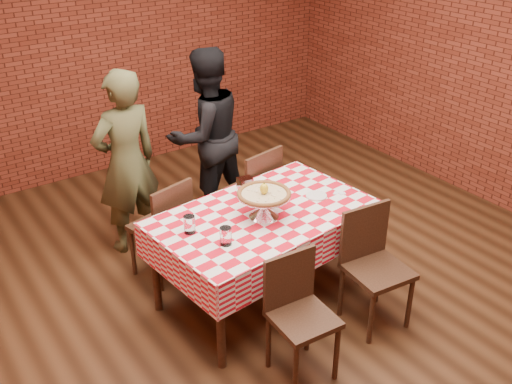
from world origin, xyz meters
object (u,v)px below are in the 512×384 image
Objects in this scene: water_glass_left at (226,236)px; diner_olive at (126,163)px; pizza at (264,194)px; table at (263,256)px; chair_near_right at (378,272)px; chair_far_left at (160,228)px; water_glass_right at (189,224)px; condiment_caddy at (245,187)px; chair_near_left at (303,322)px; pizza_stand at (264,206)px; chair_far_right at (248,193)px; diner_black at (206,135)px.

diner_olive is at bearing 92.39° from water_glass_left.
pizza is 0.47m from water_glass_left.
table is 1.78× the size of chair_near_right.
water_glass_right is at bearing 69.93° from chair_far_left.
condiment_caddy is 0.09× the size of diner_olive.
table is at bearing 75.56° from chair_near_left.
pizza is 0.98m from chair_near_right.
water_glass_left is at bearing 79.48° from chair_far_left.
diner_olive reaches higher than chair_near_right.
pizza_stand is (-0.03, -0.04, 0.47)m from table.
pizza_stand reaches higher than water_glass_left.
condiment_caddy is at bearing 20.11° from water_glass_right.
table is at bearing 57.81° from pizza_stand.
pizza_stand is at bearing -11.44° from water_glass_right.
table is 0.88m from chair_far_left.
pizza is at bearing 108.25° from chair_far_left.
pizza reaches higher than chair_far_right.
pizza_stand is 0.94m from chair_near_right.
water_glass_left and water_glass_right have the same top height.
diner_olive reaches higher than table.
diner_black is at bearing 75.82° from pizza.
diner_olive is (-0.25, 2.08, 0.38)m from chair_near_left.
diner_black is (0.61, 2.21, 0.39)m from chair_near_left.
water_glass_left reaches higher than chair_near_left.
water_glass_right is at bearing 168.56° from pizza_stand.
diner_olive is (-0.49, 1.31, -0.03)m from pizza_stand.
water_glass_left is 0.15× the size of chair_near_left.
chair_near_right is (0.52, -0.67, -0.40)m from pizza_stand.
chair_far_right reaches higher than water_glass_right.
chair_near_left is 0.94× the size of chair_far_right.
condiment_caddy is 0.71m from chair_far_right.
diner_black is at bearing 75.82° from pizza_stand.
condiment_caddy is 1.17m from chair_near_right.
chair_far_right is (0.97, 0.71, -0.37)m from water_glass_right.
chair_far_left is at bearing 121.88° from pizza.
diner_olive is (-0.91, 0.48, 0.35)m from chair_far_right.
chair_far_left is 0.90m from chair_far_right.
condiment_caddy is 1.12m from diner_olive.
pizza is 1.40m from diner_olive.
diner_black is (0.79, 1.60, -0.00)m from water_glass_left.
water_glass_right is 1.61m from diner_black.
diner_black reaches higher than water_glass_left.
diner_black reaches higher than chair_near_right.
chair_far_right is (-0.11, 1.50, 0.01)m from chair_near_right.
table is 10.47× the size of condiment_caddy.
chair_far_right is at bearing 90.20° from diner_black.
diner_olive is (-0.01, 0.54, 0.37)m from chair_far_left.
water_glass_left is (-0.43, -0.16, -0.12)m from pizza.
condiment_caddy is 0.18× the size of chair_near_left.
water_glass_right is 0.14× the size of chair_far_left.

